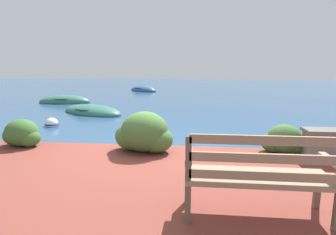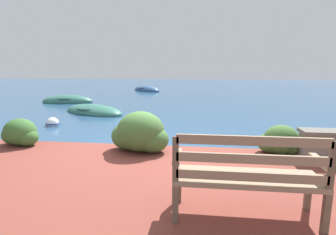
# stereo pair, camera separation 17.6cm
# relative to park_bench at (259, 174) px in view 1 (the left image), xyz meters

# --- Properties ---
(ground_plane) EXTENTS (80.00, 80.00, 0.00)m
(ground_plane) POSITION_rel_park_bench_xyz_m (-1.45, 2.52, -0.70)
(ground_plane) COLOR navy
(park_bench) EXTENTS (1.49, 0.48, 0.93)m
(park_bench) POSITION_rel_park_bench_xyz_m (0.00, 0.00, 0.00)
(park_bench) COLOR brown
(park_bench) RESTS_ON patio_terrace
(hedge_clump_far_left) EXTENTS (0.81, 0.58, 0.55)m
(hedge_clump_far_left) POSITION_rel_park_bench_xyz_m (-4.11, 2.20, -0.25)
(hedge_clump_far_left) COLOR #38662D
(hedge_clump_far_left) RESTS_ON patio_terrace
(hedge_clump_left) EXTENTS (1.12, 0.80, 0.76)m
(hedge_clump_left) POSITION_rel_park_bench_xyz_m (-1.59, 2.11, -0.16)
(hedge_clump_left) COLOR #426B33
(hedge_clump_left) RESTS_ON patio_terrace
(hedge_clump_centre) EXTENTS (0.79, 0.57, 0.54)m
(hedge_clump_centre) POSITION_rel_park_bench_xyz_m (0.99, 2.26, -0.25)
(hedge_clump_centre) COLOR #426B33
(hedge_clump_centre) RESTS_ON patio_terrace
(rowboat_nearest) EXTENTS (3.20, 2.47, 0.60)m
(rowboat_nearest) POSITION_rel_park_bench_xyz_m (-4.74, 7.44, -0.65)
(rowboat_nearest) COLOR #336B5B
(rowboat_nearest) RESTS_ON ground_plane
(rowboat_mid) EXTENTS (2.75, 1.35, 0.72)m
(rowboat_mid) POSITION_rel_park_bench_xyz_m (-7.39, 10.39, -0.64)
(rowboat_mid) COLOR #336B5B
(rowboat_mid) RESTS_ON ground_plane
(rowboat_far) EXTENTS (3.04, 3.06, 0.76)m
(rowboat_far) POSITION_rel_park_bench_xyz_m (-4.74, 18.20, -0.64)
(rowboat_far) COLOR #2D517A
(rowboat_far) RESTS_ON ground_plane
(mooring_buoy) EXTENTS (0.43, 0.43, 0.39)m
(mooring_buoy) POSITION_rel_park_bench_xyz_m (-5.06, 4.97, -0.64)
(mooring_buoy) COLOR white
(mooring_buoy) RESTS_ON ground_plane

